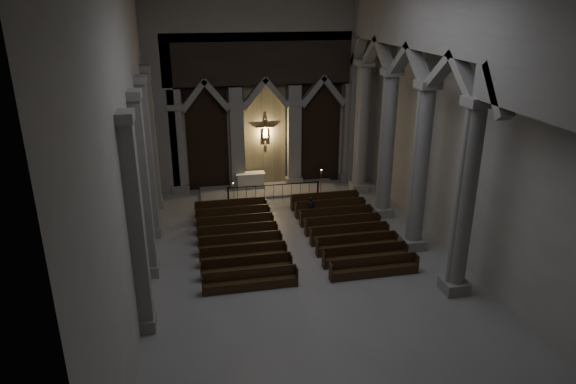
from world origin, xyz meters
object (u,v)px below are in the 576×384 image
(candle_stand_left, at_px, (234,198))
(pews, at_px, (294,236))
(altar_rail, at_px, (274,190))
(worshipper, at_px, (311,207))
(altar, at_px, (250,180))
(candle_stand_right, at_px, (321,187))

(candle_stand_left, height_order, pews, candle_stand_left)
(altar_rail, bearing_deg, worshipper, -59.04)
(altar, xyz_separation_m, altar_rail, (1.07, -2.36, 0.10))
(candle_stand_left, height_order, candle_stand_right, candle_stand_right)
(altar, distance_m, candle_stand_left, 2.67)
(altar_rail, distance_m, candle_stand_left, 2.39)
(altar_rail, bearing_deg, candle_stand_left, 178.98)
(altar_rail, xyz_separation_m, candle_stand_left, (-2.36, 0.04, -0.36))
(altar, bearing_deg, candle_stand_right, -23.37)
(candle_stand_right, distance_m, pews, 6.83)
(altar, xyz_separation_m, candle_stand_right, (4.12, -1.78, -0.18))
(worshipper, bearing_deg, altar_rail, 108.01)
(altar, height_order, candle_stand_right, candle_stand_right)
(candle_stand_right, bearing_deg, pews, -116.49)
(pews, bearing_deg, altar, 97.72)
(altar_rail, height_order, candle_stand_right, candle_stand_right)
(pews, bearing_deg, altar_rail, 90.00)
(altar_rail, relative_size, worshipper, 4.87)
(altar_rail, xyz_separation_m, pews, (-0.00, -5.53, -0.43))
(altar_rail, bearing_deg, candle_stand_right, 10.81)
(candle_stand_left, bearing_deg, worshipper, -34.34)
(candle_stand_left, relative_size, worshipper, 1.17)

